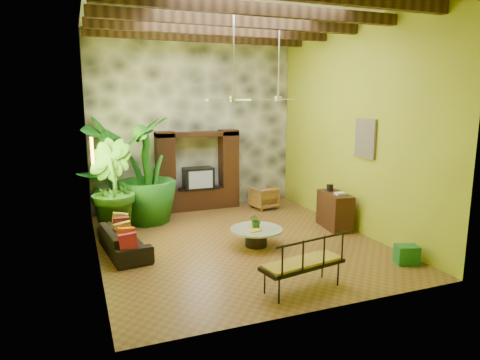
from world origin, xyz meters
name	(u,v)px	position (x,y,z in m)	size (l,w,h in m)	color
ground	(236,241)	(0.00, 0.00, 0.00)	(7.00, 7.00, 0.00)	brown
ceiling	(236,10)	(0.00, 0.00, 5.00)	(6.00, 7.00, 0.02)	silver
back_wall	(194,123)	(0.00, 3.50, 2.50)	(6.00, 0.02, 5.00)	#A0A325
left_wall	(91,136)	(-3.00, 0.00, 2.50)	(0.02, 7.00, 5.00)	#A0A325
right_wall	(352,128)	(3.00, 0.00, 2.50)	(0.02, 7.00, 5.00)	#A0A325
stone_accent_wall	(194,123)	(0.00, 3.44, 2.50)	(5.98, 0.10, 4.98)	#393B41
ceiling_beams	(236,21)	(0.00, 0.00, 4.78)	(5.95, 5.36, 0.22)	#3A2412
entertainment_center	(198,176)	(0.00, 3.14, 0.97)	(2.40, 0.55, 2.30)	black
ceiling_fan_front	(234,89)	(-0.20, -0.40, 3.40)	(1.28, 1.28, 1.86)	silver
ceiling_fan_back	(278,90)	(1.60, 1.20, 3.40)	(1.28, 1.28, 1.86)	silver
wall_art_mask	(92,150)	(-2.96, 1.00, 2.10)	(0.06, 0.32, 0.55)	gold
wall_art_painting	(365,138)	(2.96, -0.60, 2.30)	(0.06, 0.70, 0.90)	#26618D
sofa	(124,241)	(-2.47, 0.13, 0.27)	(1.85, 0.72, 0.54)	black
wicker_armchair	(264,198)	(1.82, 2.48, 0.32)	(0.68, 0.70, 0.64)	olive
tall_plant_a	(108,166)	(-2.50, 3.15, 1.41)	(1.49, 1.01, 2.82)	#185E18
tall_plant_b	(110,188)	(-2.58, 1.58, 1.14)	(1.25, 1.01, 2.27)	#28641A
tall_plant_c	(146,171)	(-1.62, 2.27, 1.38)	(1.54, 1.54, 2.75)	#1C6219
coffee_table	(256,235)	(0.29, -0.46, 0.26)	(1.15, 1.15, 0.40)	black
centerpiece_plant	(256,220)	(0.32, -0.40, 0.57)	(0.31, 0.27, 0.35)	#296019
yellow_tray	(255,230)	(0.19, -0.62, 0.41)	(0.28, 0.20, 0.03)	gold
iron_bench	(305,261)	(0.15, -2.84, 0.54)	(1.56, 0.80, 0.57)	black
side_console	(335,211)	(2.65, 0.05, 0.45)	(0.50, 1.12, 0.90)	#392012
green_bin	(407,255)	(2.65, -2.48, 0.18)	(0.42, 0.32, 0.37)	#1E7230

